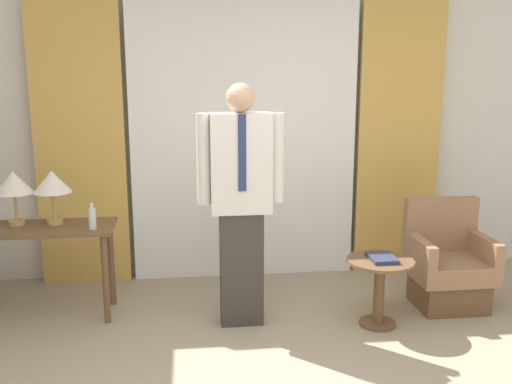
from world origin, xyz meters
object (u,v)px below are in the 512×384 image
(bottle_near_edge, at_px, (92,218))
(armchair, at_px, (448,267))
(book, at_px, (382,258))
(person, at_px, (241,197))
(table_lamp_right, at_px, (52,183))
(side_table, at_px, (380,281))
(table_lamp_left, at_px, (14,184))
(desk, at_px, (35,242))

(bottle_near_edge, relative_size, armchair, 0.23)
(book, bearing_deg, person, 170.35)
(table_lamp_right, height_order, book, table_lamp_right)
(armchair, xyz_separation_m, side_table, (-0.68, -0.30, 0.03))
(table_lamp_left, distance_m, armchair, 3.48)
(table_lamp_left, height_order, side_table, table_lamp_left)
(book, bearing_deg, side_table, 133.10)
(side_table, relative_size, book, 2.10)
(table_lamp_left, bearing_deg, person, -12.17)
(table_lamp_left, xyz_separation_m, bottle_near_edge, (0.60, -0.18, -0.24))
(desk, distance_m, person, 1.63)
(table_lamp_right, height_order, side_table, table_lamp_right)
(table_lamp_left, relative_size, armchair, 0.49)
(book, bearing_deg, table_lamp_left, 168.77)
(person, distance_m, side_table, 1.22)
(person, height_order, side_table, person)
(table_lamp_left, height_order, book, table_lamp_left)
(book, bearing_deg, bottle_near_edge, 170.50)
(person, xyz_separation_m, armchair, (1.70, 0.14, -0.67))
(table_lamp_left, xyz_separation_m, side_table, (2.72, -0.53, -0.70))
(bottle_near_edge, distance_m, person, 1.13)
(table_lamp_left, xyz_separation_m, table_lamp_right, (0.28, 0.00, 0.00))
(desk, bearing_deg, book, -10.32)
(desk, bearing_deg, armchair, -2.80)
(book, bearing_deg, table_lamp_right, 167.52)
(bottle_near_edge, bearing_deg, armchair, -0.93)
(person, relative_size, armchair, 2.10)
(side_table, bearing_deg, table_lamp_right, 167.67)
(desk, relative_size, armchair, 1.38)
(desk, height_order, person, person)
(bottle_near_edge, distance_m, side_table, 2.20)
(desk, xyz_separation_m, person, (1.56, -0.30, 0.38))
(table_lamp_right, xyz_separation_m, person, (1.42, -0.37, -0.06))
(bottle_near_edge, xyz_separation_m, person, (1.10, -0.18, 0.18))
(table_lamp_left, bearing_deg, bottle_near_edge, -17.21)
(table_lamp_left, distance_m, table_lamp_right, 0.28)
(table_lamp_left, relative_size, bottle_near_edge, 2.09)
(desk, xyz_separation_m, table_lamp_right, (0.14, 0.07, 0.44))
(table_lamp_left, height_order, bottle_near_edge, table_lamp_left)
(table_lamp_right, bearing_deg, desk, -153.51)
(table_lamp_left, relative_size, book, 1.68)
(table_lamp_left, relative_size, person, 0.23)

